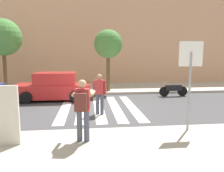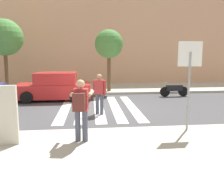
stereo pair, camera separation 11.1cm
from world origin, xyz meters
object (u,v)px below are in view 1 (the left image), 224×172
Objects in this scene: parked_car_red at (54,87)px; street_tree_west at (3,38)px; pedestrian_crossing at (100,92)px; motorcycle at (173,90)px; photographer_with_backpack at (82,105)px; stop_sign at (190,66)px; street_tree_center at (108,45)px.

street_tree_west is (-3.60, 2.89, 2.92)m from parked_car_red.
street_tree_west is at bearing 133.98° from pedestrian_crossing.
parked_car_red is 5.46m from street_tree_west.
motorcycle is 11.47m from street_tree_west.
pedestrian_crossing is 0.98× the size of motorcycle.
parked_car_red is at bearing 125.71° from pedestrian_crossing.
pedestrian_crossing is 4.09m from parked_car_red.
parked_car_red is at bearing 104.88° from photographer_with_backpack.
stop_sign is 3.94m from pedestrian_crossing.
street_tree_west is (-5.99, 6.20, 2.67)m from pedestrian_crossing.
street_tree_west is (-8.66, 8.82, 1.47)m from stop_sign.
street_tree_west is at bearing 134.47° from stop_sign.
street_tree_west is at bearing 119.51° from photographer_with_backpack.
photographer_with_backpack is 8.73m from motorcycle.
parked_car_red is at bearing -149.17° from street_tree_center.
parked_car_red is 7.10m from motorcycle.
parked_car_red is at bearing -38.72° from street_tree_west.
motorcycle is (7.09, 0.30, -0.31)m from parked_car_red.
street_tree_west is at bearing 172.02° from street_tree_center.
photographer_with_backpack is at bearing -99.98° from street_tree_center.
street_tree_center is (-3.85, 1.63, 2.77)m from motorcycle.
street_tree_west is (-10.69, 2.59, 3.23)m from motorcycle.
stop_sign is 1.59× the size of motorcycle.
motorcycle is (4.71, 3.61, -0.56)m from pedestrian_crossing.
stop_sign is 6.79m from motorcycle.
street_tree_center is (-1.82, 7.87, 1.01)m from stop_sign.
pedestrian_crossing is at bearing 78.87° from photographer_with_backpack.
pedestrian_crossing is (0.64, 3.25, -0.19)m from photographer_with_backpack.
stop_sign is 7.93m from parked_car_red.
street_tree_west reaches higher than motorcycle.
photographer_with_backpack is 11.13m from street_tree_west.
stop_sign is 0.68× the size of parked_car_red.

